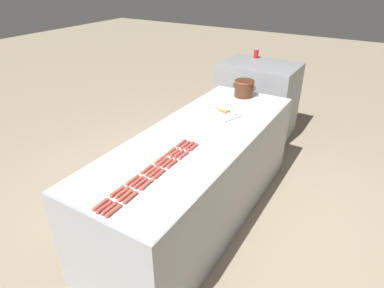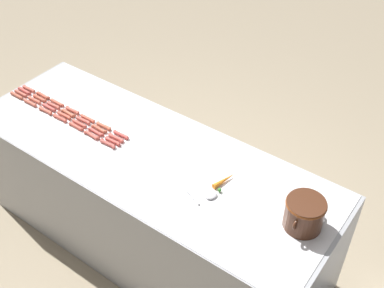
{
  "view_description": "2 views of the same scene",
  "coord_description": "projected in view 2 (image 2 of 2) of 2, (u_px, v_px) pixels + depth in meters",
  "views": [
    {
      "loc": [
        1.24,
        -2.16,
        2.14
      ],
      "look_at": [
        0.04,
        -0.18,
        0.87
      ],
      "focal_mm": 30.59,
      "sensor_mm": 36.0,
      "label": 1
    },
    {
      "loc": [
        1.67,
        1.55,
        2.91
      ],
      "look_at": [
        -0.14,
        0.24,
        0.98
      ],
      "focal_mm": 45.74,
      "sensor_mm": 36.0,
      "label": 2
    }
  ],
  "objects": [
    {
      "name": "hot_dog_25",
      "position": [
        76.0,
        127.0,
        3.21
      ],
      "size": [
        0.03,
        0.13,
        0.02
      ],
      "color": "#B44A3C",
      "rests_on": "griddle_counter"
    },
    {
      "name": "hot_dog_23",
      "position": [
        45.0,
        111.0,
        3.34
      ],
      "size": [
        0.03,
        0.13,
        0.02
      ],
      "color": "#B75342",
      "rests_on": "griddle_counter"
    },
    {
      "name": "hot_dog_22",
      "position": [
        30.0,
        103.0,
        3.41
      ],
      "size": [
        0.03,
        0.13,
        0.02
      ],
      "color": "#B0513F",
      "rests_on": "griddle_counter"
    },
    {
      "name": "hot_dog_6",
      "position": [
        121.0,
        135.0,
        3.15
      ],
      "size": [
        0.03,
        0.13,
        0.02
      ],
      "color": "#BA4640",
      "rests_on": "griddle_counter"
    },
    {
      "name": "hot_dog_27",
      "position": [
        108.0,
        144.0,
        3.08
      ],
      "size": [
        0.03,
        0.13,
        0.02
      ],
      "color": "#AC4941",
      "rests_on": "griddle_counter"
    },
    {
      "name": "hot_dog_24",
      "position": [
        60.0,
        118.0,
        3.28
      ],
      "size": [
        0.03,
        0.13,
        0.02
      ],
      "color": "#B84B3E",
      "rests_on": "griddle_counter"
    },
    {
      "name": "carrot",
      "position": [
        224.0,
        181.0,
        2.83
      ],
      "size": [
        0.18,
        0.07,
        0.03
      ],
      "color": "orange",
      "rests_on": "griddle_counter"
    },
    {
      "name": "hot_dog_3",
      "position": [
        72.0,
        110.0,
        3.35
      ],
      "size": [
        0.03,
        0.13,
        0.02
      ],
      "color": "#B04D3E",
      "rests_on": "griddle_counter"
    },
    {
      "name": "hot_dog_16",
      "position": [
        49.0,
        108.0,
        3.37
      ],
      "size": [
        0.02,
        0.13,
        0.02
      ],
      "color": "#AF4640",
      "rests_on": "griddle_counter"
    },
    {
      "name": "hot_dog_8",
      "position": [
        40.0,
        98.0,
        3.45
      ],
      "size": [
        0.03,
        0.13,
        0.02
      ],
      "color": "#B4503C",
      "rests_on": "griddle_counter"
    },
    {
      "name": "bean_pot",
      "position": [
        304.0,
        213.0,
        2.53
      ],
      "size": [
        0.27,
        0.21,
        0.18
      ],
      "color": "#472616",
      "rests_on": "griddle_counter"
    },
    {
      "name": "hot_dog_11",
      "position": [
        83.0,
        120.0,
        3.26
      ],
      "size": [
        0.03,
        0.13,
        0.02
      ],
      "color": "#AD4B41",
      "rests_on": "griddle_counter"
    },
    {
      "name": "hot_dog_2",
      "position": [
        57.0,
        103.0,
        3.41
      ],
      "size": [
        0.03,
        0.13,
        0.02
      ],
      "color": "#B8523F",
      "rests_on": "griddle_counter"
    },
    {
      "name": "hot_dog_17",
      "position": [
        64.0,
        115.0,
        3.3
      ],
      "size": [
        0.03,
        0.13,
        0.02
      ],
      "color": "#B24A39",
      "rests_on": "griddle_counter"
    },
    {
      "name": "hot_dog_13",
      "position": [
        116.0,
        138.0,
        3.12
      ],
      "size": [
        0.03,
        0.13,
        0.02
      ],
      "color": "#B94A41",
      "rests_on": "griddle_counter"
    },
    {
      "name": "hot_dog_14",
      "position": [
        21.0,
        93.0,
        3.5
      ],
      "size": [
        0.03,
        0.13,
        0.02
      ],
      "color": "#AF4E40",
      "rests_on": "griddle_counter"
    },
    {
      "name": "hot_dog_0",
      "position": [
        29.0,
        89.0,
        3.54
      ],
      "size": [
        0.03,
        0.13,
        0.02
      ],
      "color": "#B35041",
      "rests_on": "griddle_counter"
    },
    {
      "name": "hot_dog_19",
      "position": [
        96.0,
        132.0,
        3.17
      ],
      "size": [
        0.03,
        0.13,
        0.02
      ],
      "color": "#AE453E",
      "rests_on": "griddle_counter"
    },
    {
      "name": "hot_dog_9",
      "position": [
        53.0,
        105.0,
        3.39
      ],
      "size": [
        0.03,
        0.13,
        0.02
      ],
      "color": "#AC4B3F",
      "rests_on": "griddle_counter"
    },
    {
      "name": "hot_dog_12",
      "position": [
        99.0,
        129.0,
        3.19
      ],
      "size": [
        0.03,
        0.13,
        0.02
      ],
      "color": "#B3513C",
      "rests_on": "griddle_counter"
    },
    {
      "name": "hot_dog_1",
      "position": [
        43.0,
        96.0,
        3.48
      ],
      "size": [
        0.03,
        0.13,
        0.02
      ],
      "color": "#B34E3A",
      "rests_on": "griddle_counter"
    },
    {
      "name": "hot_dog_21",
      "position": [
        17.0,
        96.0,
        3.48
      ],
      "size": [
        0.03,
        0.13,
        0.02
      ],
      "color": "#AD513D",
      "rests_on": "griddle_counter"
    },
    {
      "name": "hot_dog_10",
      "position": [
        68.0,
        113.0,
        3.32
      ],
      "size": [
        0.03,
        0.13,
        0.02
      ],
      "color": "#AD543D",
      "rests_on": "griddle_counter"
    },
    {
      "name": "hot_dog_7",
      "position": [
        24.0,
        91.0,
        3.52
      ],
      "size": [
        0.03,
        0.13,
        0.02
      ],
      "color": "#B3453E",
      "rests_on": "griddle_counter"
    },
    {
      "name": "hot_dog_18",
      "position": [
        79.0,
        124.0,
        3.24
      ],
      "size": [
        0.02,
        0.13,
        0.02
      ],
      "color": "#B0493D",
      "rests_on": "griddle_counter"
    },
    {
      "name": "hot_dog_26",
      "position": [
        92.0,
        135.0,
        3.15
      ],
      "size": [
        0.03,
        0.13,
        0.02
      ],
      "color": "#B54E41",
      "rests_on": "griddle_counter"
    },
    {
      "name": "hot_dog_5",
      "position": [
        104.0,
        126.0,
        3.22
      ],
      "size": [
        0.03,
        0.13,
        0.02
      ],
      "color": "#B05139",
      "rests_on": "griddle_counter"
    },
    {
      "name": "hot_dog_15",
      "position": [
        35.0,
        100.0,
        3.44
      ],
      "size": [
        0.03,
        0.13,
        0.02
      ],
      "color": "#B4513F",
      "rests_on": "griddle_counter"
    },
    {
      "name": "hot_dog_20",
      "position": [
        113.0,
        141.0,
        3.1
      ],
      "size": [
        0.03,
        0.13,
        0.02
      ],
      "color": "#B6463E",
      "rests_on": "griddle_counter"
    },
    {
      "name": "serving_spoon",
      "position": [
        204.0,
        195.0,
        2.76
      ],
      "size": [
        0.14,
        0.26,
        0.02
      ],
      "color": "#B7B7BC",
      "rests_on": "griddle_counter"
    },
    {
      "name": "hot_dog_4",
      "position": [
        88.0,
        119.0,
        3.28
      ],
      "size": [
        0.03,
        0.13,
        0.02
      ],
      "color": "#B64D3B",
      "rests_on": "griddle_counter"
    },
    {
      "name": "ground_plane",
      "position": [
        155.0,
        241.0,
        3.61
      ],
      "size": [
        20.0,
        20.0,
        0.0
      ],
      "primitive_type": "plane",
      "color": "gray"
    },
    {
      "name": "griddle_counter",
      "position": [
        151.0,
        201.0,
        3.32
      ],
      "size": [
        0.88,
        2.48,
        0.88
      ],
      "color": "#9EA0A5",
      "rests_on": "ground_plane"
    }
  ]
}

